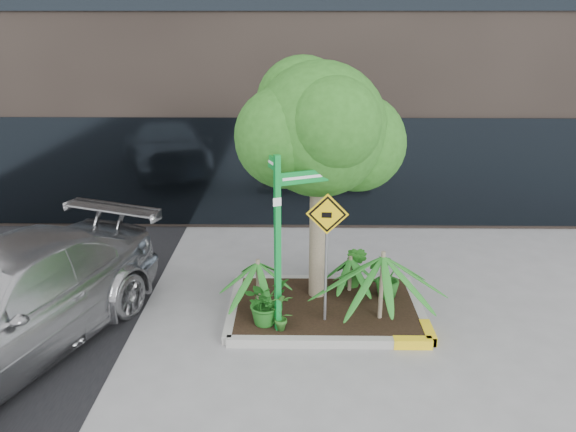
{
  "coord_description": "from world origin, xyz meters",
  "views": [
    {
      "loc": [
        -0.33,
        -8.39,
        4.82
      ],
      "look_at": [
        -0.45,
        0.2,
        1.81
      ],
      "focal_mm": 35.0,
      "sensor_mm": 36.0,
      "label": 1
    }
  ],
  "objects_px": {
    "parked_car": "(1,307)",
    "street_sign_post": "(280,228)",
    "tree": "(320,130)",
    "cattle_sign": "(327,236)"
  },
  "relations": [
    {
      "from": "tree",
      "to": "cattle_sign",
      "type": "distance_m",
      "value": 1.76
    },
    {
      "from": "parked_car",
      "to": "street_sign_post",
      "type": "bearing_deg",
      "value": 29.71
    },
    {
      "from": "parked_car",
      "to": "street_sign_post",
      "type": "distance_m",
      "value": 4.28
    },
    {
      "from": "parked_car",
      "to": "cattle_sign",
      "type": "xyz_separation_m",
      "value": [
        4.84,
        0.92,
        0.78
      ]
    },
    {
      "from": "tree",
      "to": "parked_car",
      "type": "bearing_deg",
      "value": -159.13
    },
    {
      "from": "parked_car",
      "to": "street_sign_post",
      "type": "relative_size",
      "value": 1.9
    },
    {
      "from": "tree",
      "to": "parked_car",
      "type": "distance_m",
      "value": 5.56
    },
    {
      "from": "tree",
      "to": "street_sign_post",
      "type": "xyz_separation_m",
      "value": [
        -0.63,
        -1.17,
        -1.28
      ]
    },
    {
      "from": "tree",
      "to": "cattle_sign",
      "type": "bearing_deg",
      "value": -83.21
    },
    {
      "from": "tree",
      "to": "cattle_sign",
      "type": "xyz_separation_m",
      "value": [
        0.11,
        -0.89,
        -1.52
      ]
    }
  ]
}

